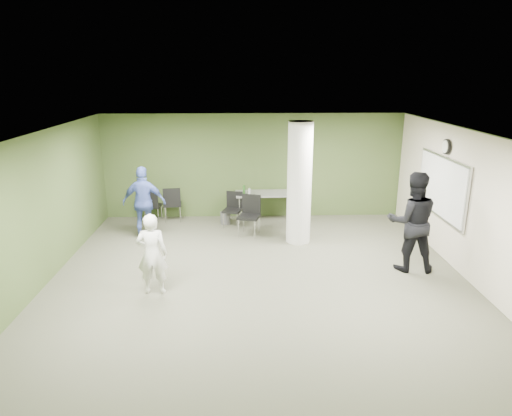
{
  "coord_description": "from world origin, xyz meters",
  "views": [
    {
      "loc": [
        -0.3,
        -8.05,
        3.83
      ],
      "look_at": [
        -0.02,
        1.0,
        1.12
      ],
      "focal_mm": 32.0,
      "sensor_mm": 36.0,
      "label": 1
    }
  ],
  "objects_px": {
    "folding_table": "(266,195)",
    "man_blue": "(144,203)",
    "chair_back_left": "(152,204)",
    "woman_white": "(152,254)",
    "man_black": "(412,222)"
  },
  "relations": [
    {
      "from": "folding_table",
      "to": "man_blue",
      "type": "xyz_separation_m",
      "value": [
        -2.95,
        -1.15,
        0.14
      ]
    },
    {
      "from": "chair_back_left",
      "to": "man_blue",
      "type": "bearing_deg",
      "value": 97.96
    },
    {
      "from": "woman_white",
      "to": "man_black",
      "type": "relative_size",
      "value": 0.74
    },
    {
      "from": "chair_back_left",
      "to": "woman_white",
      "type": "bearing_deg",
      "value": 105.82
    },
    {
      "from": "folding_table",
      "to": "man_black",
      "type": "xyz_separation_m",
      "value": [
        2.71,
        -3.19,
        0.28
      ]
    },
    {
      "from": "chair_back_left",
      "to": "man_blue",
      "type": "height_order",
      "value": "man_blue"
    },
    {
      "from": "folding_table",
      "to": "chair_back_left",
      "type": "height_order",
      "value": "folding_table"
    },
    {
      "from": "man_blue",
      "to": "man_black",
      "type": "bearing_deg",
      "value": 161.96
    },
    {
      "from": "chair_back_left",
      "to": "man_blue",
      "type": "relative_size",
      "value": 0.49
    },
    {
      "from": "folding_table",
      "to": "woman_white",
      "type": "distance_m",
      "value": 4.64
    },
    {
      "from": "man_black",
      "to": "man_blue",
      "type": "bearing_deg",
      "value": -13.58
    },
    {
      "from": "chair_back_left",
      "to": "man_blue",
      "type": "xyz_separation_m",
      "value": [
        0.06,
        -1.18,
        0.37
      ]
    },
    {
      "from": "folding_table",
      "to": "man_blue",
      "type": "bearing_deg",
      "value": -161.35
    },
    {
      "from": "woman_white",
      "to": "folding_table",
      "type": "bearing_deg",
      "value": -119.57
    },
    {
      "from": "chair_back_left",
      "to": "folding_table",
      "type": "bearing_deg",
      "value": -175.58
    }
  ]
}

